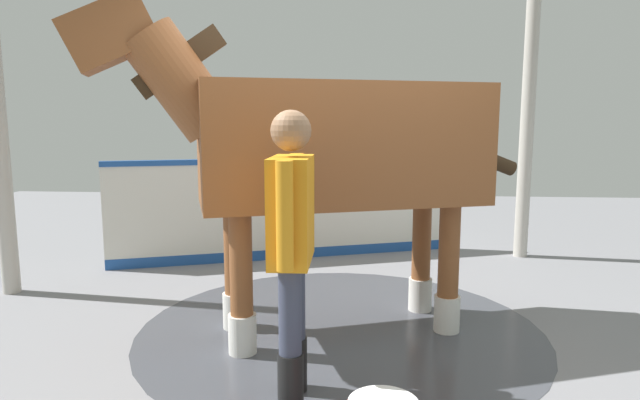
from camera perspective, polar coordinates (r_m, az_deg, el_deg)
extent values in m
cube|color=gray|center=(4.22, 4.05, -14.58)|extent=(16.00, 16.00, 0.02)
cylinder|color=#42444C|center=(4.38, 2.16, -13.51)|extent=(3.17, 3.17, 0.00)
cube|color=silver|center=(6.39, -3.73, -1.20)|extent=(1.38, 3.86, 1.15)
cube|color=#1E4C99|center=(6.31, -3.78, 4.20)|extent=(1.40, 3.86, 0.06)
cube|color=#1E4C99|center=(6.49, -3.68, -5.67)|extent=(1.39, 3.86, 0.12)
cylinder|color=#B7B2A8|center=(6.85, 21.08, 6.80)|extent=(0.16, 0.16, 3.02)
cube|color=brown|center=(4.07, 2.27, 5.95)|extent=(1.52, 2.27, 0.89)
cylinder|color=brown|center=(3.84, -8.34, -8.77)|extent=(0.16, 0.16, 1.02)
cylinder|color=silver|center=(3.96, -8.23, -13.85)|extent=(0.20, 0.20, 0.29)
cylinder|color=brown|center=(4.30, -9.06, -6.89)|extent=(0.16, 0.16, 1.02)
cylinder|color=silver|center=(4.41, -8.95, -11.49)|extent=(0.20, 0.20, 0.29)
cylinder|color=brown|center=(4.30, 13.47, -7.04)|extent=(0.16, 0.16, 1.02)
cylinder|color=silver|center=(4.41, 13.30, -11.64)|extent=(0.20, 0.20, 0.29)
cylinder|color=brown|center=(4.72, 10.69, -5.56)|extent=(0.16, 0.16, 1.02)
cylinder|color=silver|center=(4.82, 10.57, -9.80)|extent=(0.20, 0.20, 0.29)
cylinder|color=brown|center=(3.90, -14.61, 12.05)|extent=(0.62, 0.85, 0.84)
cube|color=#382819|center=(3.91, -14.68, 14.00)|extent=(0.27, 0.63, 0.52)
cube|color=brown|center=(3.96, -21.35, 16.18)|extent=(0.48, 0.71, 0.56)
cylinder|color=#382819|center=(4.54, 16.33, 4.61)|extent=(0.34, 0.70, 0.35)
cylinder|color=black|center=(3.43, -2.68, -16.99)|extent=(0.15, 0.15, 0.34)
cylinder|color=#383D51|center=(3.27, -2.73, -10.30)|extent=(0.13, 0.13, 0.51)
cylinder|color=black|center=(3.23, -3.14, -18.66)|extent=(0.15, 0.15, 0.34)
cylinder|color=#383D51|center=(3.06, -3.20, -11.62)|extent=(0.13, 0.13, 0.51)
cube|color=orange|center=(3.03, -3.04, -1.04)|extent=(0.49, 0.23, 0.60)
cylinder|color=orange|center=(3.31, -2.44, 0.05)|extent=(0.09, 0.09, 0.57)
cylinder|color=orange|center=(2.73, -3.77, -1.75)|extent=(0.09, 0.09, 0.57)
sphere|color=#936B4C|center=(2.99, -3.10, 7.37)|extent=(0.23, 0.23, 0.23)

